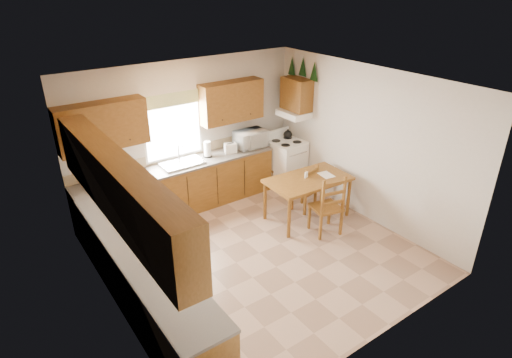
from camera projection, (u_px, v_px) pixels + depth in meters
floor at (259, 253)px, 6.81m from camera, size 4.50×4.50×0.00m
ceiling at (260, 84)px, 5.63m from camera, size 4.50×4.50×0.00m
wall_left at (106, 224)px, 5.04m from camera, size 4.50×4.50×0.00m
wall_right at (365, 144)px, 7.40m from camera, size 4.50×4.50×0.00m
wall_back at (188, 134)px, 7.87m from camera, size 4.50×4.50×0.00m
wall_front at (383, 250)px, 4.57m from camera, size 4.50×4.50×0.00m
lower_cab_back at (181, 189)px, 7.85m from camera, size 3.75×0.60×0.88m
lower_cab_left at (144, 282)px, 5.49m from camera, size 0.60×3.60×0.88m
counter_back at (179, 166)px, 7.65m from camera, size 3.75×0.63×0.04m
counter_left at (139, 253)px, 5.29m from camera, size 0.63×3.60×0.04m
backsplash at (171, 156)px, 7.81m from camera, size 3.75×0.01×0.18m
upper_cab_back_left at (102, 126)px, 6.72m from camera, size 1.41×0.33×0.75m
upper_cab_back_right at (231, 102)px, 7.98m from camera, size 1.25×0.33×0.75m
upper_cab_left at (118, 187)px, 4.80m from camera, size 0.33×3.60×0.75m
upper_cab_stove at (296, 94)px, 8.28m from camera, size 0.33×0.62×0.62m
range_hood at (294, 114)px, 8.42m from camera, size 0.44×0.62×0.12m
window_frame at (173, 127)px, 7.60m from camera, size 1.13×0.02×1.18m
window_pane at (173, 127)px, 7.60m from camera, size 1.05×0.01×1.10m
window_valance at (171, 100)px, 7.36m from camera, size 1.19×0.01×0.24m
sink_basin at (182, 163)px, 7.67m from camera, size 0.75×0.45×0.04m
pine_decal_a at (314, 71)px, 7.90m from camera, size 0.22×0.22×0.36m
pine_decal_b at (303, 66)px, 8.12m from camera, size 0.22×0.22×0.36m
pine_decal_c at (292, 66)px, 8.37m from camera, size 0.22×0.22×0.36m
stove at (286, 164)px, 8.80m from camera, size 0.69×0.71×0.94m
coffeemaker at (90, 179)px, 6.78m from camera, size 0.19×0.23×0.30m
paper_towel at (208, 149)px, 7.94m from camera, size 0.14×0.14×0.30m
toaster at (230, 148)px, 8.15m from camera, size 0.25×0.20×0.18m
microwave at (250, 139)px, 8.37m from camera, size 0.56×0.40×0.33m
dining_table at (307, 198)px, 7.64m from camera, size 1.50×0.90×0.78m
chair_near_left at (304, 188)px, 7.89m from camera, size 0.44×0.43×0.89m
chair_near_right at (326, 204)px, 7.14m from camera, size 0.54×0.53×1.09m
chair_far_left at (291, 171)px, 8.61m from camera, size 0.37×0.35×0.86m
chair_far_right at (276, 165)px, 8.86m from camera, size 0.38×0.36×0.87m
table_paper at (326, 175)px, 7.60m from camera, size 0.25×0.31×0.00m
table_card at (306, 175)px, 7.48m from camera, size 0.08×0.04×0.11m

